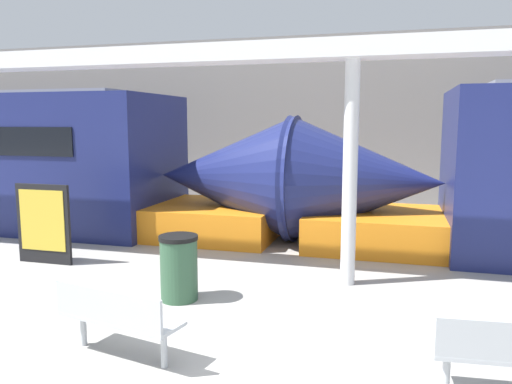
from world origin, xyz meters
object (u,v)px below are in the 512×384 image
(bench_near, at_px, (116,315))
(poster_board, at_px, (44,224))
(support_column_near, at_px, (350,175))
(trash_bin, at_px, (179,268))

(bench_near, height_order, poster_board, poster_board)
(poster_board, bearing_deg, bench_near, -42.33)
(bench_near, height_order, support_column_near, support_column_near)
(bench_near, relative_size, support_column_near, 0.43)
(poster_board, xyz_separation_m, support_column_near, (5.29, 0.29, 0.99))
(bench_near, xyz_separation_m, poster_board, (-3.17, 2.89, 0.23))
(trash_bin, height_order, poster_board, poster_board)
(bench_near, xyz_separation_m, support_column_near, (2.12, 3.18, 1.22))
(trash_bin, xyz_separation_m, support_column_near, (2.22, 1.35, 1.24))
(trash_bin, bearing_deg, support_column_near, 31.30)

